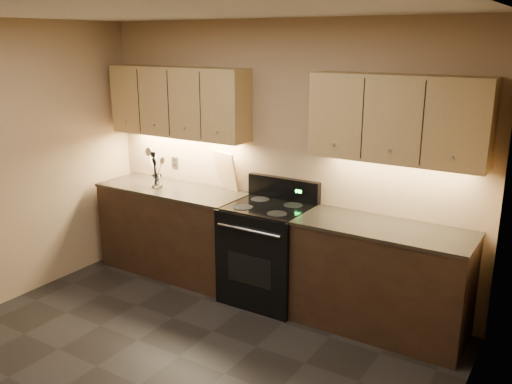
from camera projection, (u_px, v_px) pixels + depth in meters
ceiling at (114, 7)px, 3.21m from camera, size 4.00×4.00×0.00m
wall_back at (279, 160)px, 5.19m from camera, size 4.00×0.04×2.60m
wall_right at (436, 286)px, 2.54m from camera, size 0.04×4.00×2.60m
counter_left at (174, 230)px, 5.74m from camera, size 1.62×0.62×0.93m
counter_right at (381, 279)px, 4.57m from camera, size 1.46×0.62×0.93m
stove at (268, 252)px, 5.12m from camera, size 0.76×0.68×1.14m
upper_cab_left at (178, 102)px, 5.50m from camera, size 1.60×0.30×0.70m
upper_cab_right at (398, 119)px, 4.33m from camera, size 1.44×0.30×0.70m
outlet_plate at (175, 162)px, 5.90m from camera, size 0.08×0.01×0.12m
utensil_crock at (157, 181)px, 5.62m from camera, size 0.13×0.13×0.13m
cutting_board at (226, 171)px, 5.51m from camera, size 0.33×0.18×0.39m
wooden_spoon at (154, 171)px, 5.60m from camera, size 0.15×0.12×0.32m
black_spoon at (157, 170)px, 5.60m from camera, size 0.11×0.16×0.33m
black_turner at (155, 169)px, 5.56m from camera, size 0.13×0.11×0.38m
steel_spatula at (159, 170)px, 5.58m from camera, size 0.18×0.13×0.35m
steel_skimmer at (158, 167)px, 5.56m from camera, size 0.25×0.14×0.41m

